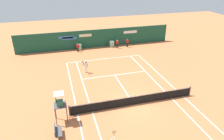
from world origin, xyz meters
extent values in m
plane|color=#C67042|center=(0.00, 0.00, 0.00)|extent=(80.00, 80.00, 0.00)
cube|color=white|center=(0.00, 11.70, 0.00)|extent=(10.60, 0.10, 0.01)
cube|color=white|center=(-5.30, 0.00, 0.00)|extent=(0.10, 23.40, 0.01)
cube|color=white|center=(-4.00, 0.00, 0.00)|extent=(0.10, 23.40, 0.01)
cube|color=white|center=(4.00, 0.00, 0.00)|extent=(0.10, 23.40, 0.01)
cube|color=white|center=(5.30, 0.00, 0.00)|extent=(0.10, 23.40, 0.01)
cube|color=white|center=(0.00, 6.40, 0.00)|extent=(8.00, 0.10, 0.01)
cube|color=white|center=(0.00, 3.20, 0.00)|extent=(0.10, 6.40, 0.01)
cube|color=white|center=(0.00, 11.55, 0.00)|extent=(0.10, 0.24, 0.01)
cylinder|color=#4C4C51|center=(-6.00, 0.00, 0.53)|extent=(0.10, 0.10, 1.07)
cylinder|color=#4C4C51|center=(6.00, 0.00, 0.53)|extent=(0.10, 0.10, 1.07)
cube|color=black|center=(0.00, 0.00, 0.47)|extent=(12.00, 0.03, 0.95)
cube|color=white|center=(0.00, 0.00, 0.92)|extent=(12.00, 0.04, 0.06)
cube|color=#194C38|center=(0.00, 17.00, 1.46)|extent=(25.00, 0.24, 2.91)
cube|color=#2D6BA8|center=(-4.25, 16.86, 1.87)|extent=(2.13, 0.02, 0.44)
cube|color=white|center=(5.80, 16.86, 2.13)|extent=(2.34, 0.02, 0.44)
cube|color=#2D6BA8|center=(-4.79, 16.86, 2.08)|extent=(2.24, 0.02, 0.44)
cube|color=beige|center=(-1.75, 16.86, 2.14)|extent=(1.97, 0.02, 0.44)
cube|color=#8CB793|center=(-2.90, 16.45, 0.48)|extent=(0.65, 0.70, 0.96)
cube|color=#8CB793|center=(2.46, 16.45, 0.49)|extent=(0.66, 0.70, 0.97)
cylinder|color=#47474C|center=(-6.23, -0.09, 0.79)|extent=(0.07, 0.07, 1.58)
cylinder|color=#47474C|center=(-6.23, -0.99, 0.79)|extent=(0.07, 0.07, 1.58)
cylinder|color=#47474C|center=(-7.13, -0.09, 0.79)|extent=(0.07, 0.07, 1.58)
cylinder|color=#47474C|center=(-7.13, -0.99, 0.79)|extent=(0.07, 0.07, 1.58)
cylinder|color=#47474C|center=(-6.23, -0.54, 0.47)|extent=(0.04, 0.81, 0.04)
cylinder|color=#47474C|center=(-6.23, -0.54, 0.95)|extent=(0.04, 0.81, 0.04)
cube|color=#47474C|center=(-6.68, -0.54, 1.61)|extent=(1.00, 1.00, 0.06)
cube|color=#2D664C|center=(-6.68, -0.54, 1.84)|extent=(0.52, 0.56, 0.40)
cube|color=#2D664C|center=(-6.97, -0.54, 2.21)|extent=(0.06, 0.56, 0.45)
cube|color=white|center=(-6.68, -0.54, 2.69)|extent=(0.76, 0.80, 0.04)
cylinder|color=#38383D|center=(-7.01, -1.76, 0.19)|extent=(0.06, 0.06, 0.38)
cylinder|color=#38383D|center=(-7.01, -2.81, 0.19)|extent=(0.06, 0.06, 0.38)
cube|color=#4C4C51|center=(-7.01, -2.29, 0.42)|extent=(0.48, 1.21, 0.08)
cube|color=#4C4C51|center=(-7.28, -2.29, 0.67)|extent=(0.06, 1.21, 0.42)
cylinder|color=white|center=(-3.12, 7.99, 0.40)|extent=(0.13, 0.13, 0.79)
cylinder|color=white|center=(-3.28, 8.05, 0.40)|extent=(0.13, 0.13, 0.79)
cube|color=white|center=(-3.20, 8.02, 1.07)|extent=(0.40, 0.31, 0.55)
sphere|color=brown|center=(-3.20, 8.02, 1.46)|extent=(0.22, 0.22, 0.22)
cylinder|color=white|center=(-3.20, 8.02, 1.54)|extent=(0.21, 0.21, 0.06)
cylinder|color=white|center=(-2.99, 7.94, 1.03)|extent=(0.08, 0.08, 0.53)
cylinder|color=brown|center=(-3.50, 7.84, 1.30)|extent=(0.27, 0.53, 0.08)
cylinder|color=black|center=(-3.59, 7.59, 1.41)|extent=(0.03, 0.03, 0.22)
torus|color=yellow|center=(-3.59, 7.59, 1.66)|extent=(0.29, 0.13, 0.30)
cylinder|color=silver|center=(-3.59, 7.59, 1.66)|extent=(0.24, 0.10, 0.26)
sphere|color=tan|center=(-3.66, -5.27, 1.46)|extent=(0.22, 0.22, 0.22)
cylinder|color=tan|center=(-3.40, -5.03, 1.30)|extent=(0.16, 0.54, 0.08)
cylinder|color=black|center=(-3.37, -4.77, 1.41)|extent=(0.03, 0.03, 0.22)
torus|color=yellow|center=(-3.37, -4.77, 1.66)|extent=(0.30, 0.07, 0.30)
cylinder|color=silver|center=(-3.37, -4.77, 1.66)|extent=(0.26, 0.04, 0.26)
cylinder|color=black|center=(3.23, 15.59, 0.34)|extent=(0.11, 0.11, 0.68)
cylinder|color=black|center=(3.08, 15.61, 0.34)|extent=(0.11, 0.11, 0.68)
cube|color=#AD1E1E|center=(3.16, 15.60, 0.92)|extent=(0.32, 0.21, 0.48)
sphere|color=beige|center=(3.16, 15.60, 1.25)|extent=(0.19, 0.19, 0.19)
cylinder|color=#AD1E1E|center=(3.34, 15.58, 0.88)|extent=(0.07, 0.07, 0.46)
cylinder|color=#AD1E1E|center=(2.97, 15.63, 0.88)|extent=(0.07, 0.07, 0.46)
cylinder|color=black|center=(4.94, 15.61, 0.35)|extent=(0.11, 0.11, 0.70)
cylinder|color=black|center=(4.78, 15.60, 0.35)|extent=(0.11, 0.11, 0.70)
cube|color=#AD1E1E|center=(4.86, 15.60, 0.94)|extent=(0.32, 0.19, 0.49)
sphere|color=#8C664C|center=(4.86, 15.60, 1.28)|extent=(0.19, 0.19, 0.19)
cylinder|color=#AD1E1E|center=(5.06, 15.61, 0.91)|extent=(0.07, 0.07, 0.47)
cylinder|color=#AD1E1E|center=(4.67, 15.60, 0.91)|extent=(0.07, 0.07, 0.47)
cylinder|color=black|center=(-3.13, 15.60, 0.35)|extent=(0.11, 0.11, 0.69)
cylinder|color=black|center=(-3.29, 15.61, 0.35)|extent=(0.11, 0.11, 0.69)
cube|color=#AD1E1E|center=(-3.21, 15.60, 0.93)|extent=(0.32, 0.20, 0.48)
sphere|color=#8C664C|center=(-3.21, 15.60, 1.27)|extent=(0.19, 0.19, 0.19)
cylinder|color=#AD1E1E|center=(-3.02, 15.59, 0.90)|extent=(0.07, 0.07, 0.47)
cylinder|color=#AD1E1E|center=(-3.40, 15.62, 0.90)|extent=(0.07, 0.07, 0.47)
sphere|color=#CCE033|center=(3.31, 9.09, 0.03)|extent=(0.07, 0.07, 0.07)
camera|label=1|loc=(-6.45, -15.19, 11.52)|focal=33.53mm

